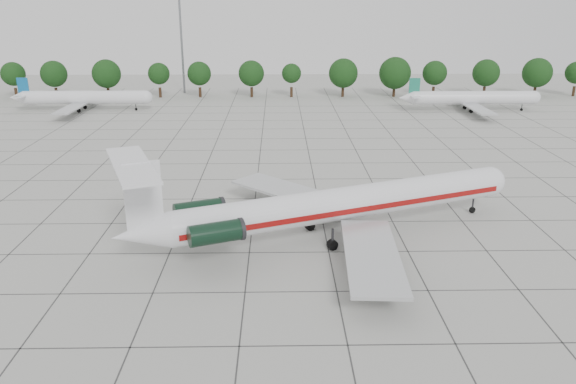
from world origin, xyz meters
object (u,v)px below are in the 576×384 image
Objects in this scene: bg_airliner_b at (84,98)px; floodlight_mast at (181,38)px; bg_airliner_d at (472,98)px; main_airliner at (327,206)px.

bg_airliner_b is 32.80m from floodlight_mast.
bg_airliner_b is 1.11× the size of floodlight_mast.
bg_airliner_d is at bearing -21.23° from floodlight_mast.
bg_airliner_b is (-48.55, 72.03, -0.81)m from main_airliner.
main_airliner reaches higher than bg_airliner_b.
bg_airliner_b is at bearing 178.62° from bg_airliner_d.
floodlight_mast is (-30.01, 96.58, 10.56)m from main_airliner.
main_airliner is 1.54× the size of bg_airliner_d.
main_airliner is at bearing -118.88° from bg_airliner_d.
bg_airliner_d is at bearing -1.38° from bg_airliner_b.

